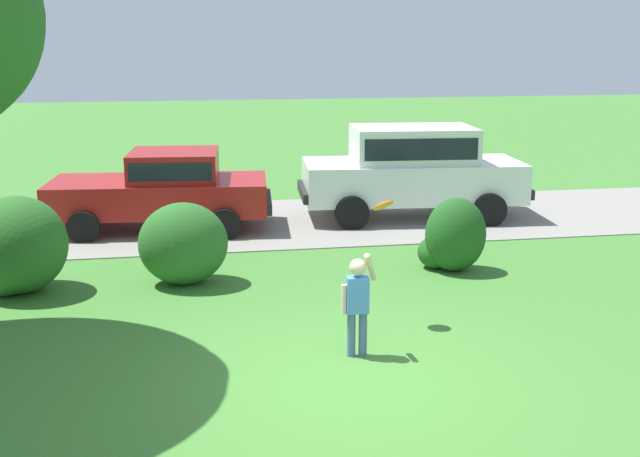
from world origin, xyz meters
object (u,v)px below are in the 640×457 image
object	(u,v)px
parked_suv	(412,167)
frisbee	(383,205)
parked_sedan	(164,187)
child_thrower	(357,299)

from	to	relation	value
parked_suv	frisbee	distance (m)	6.46
parked_suv	frisbee	xyz separation A→B (m)	(-2.18, -6.05, 0.54)
parked_sedan	parked_suv	world-z (taller)	parked_suv
frisbee	parked_sedan	bearing A→B (deg)	116.36
child_thrower	parked_suv	bearing A→B (deg)	68.84
parked_suv	child_thrower	distance (m)	7.61
parked_sedan	parked_suv	bearing A→B (deg)	1.78
parked_sedan	parked_suv	xyz separation A→B (m)	(5.10, 0.16, 0.23)
child_thrower	frisbee	size ratio (longest dim) A/B	4.09
parked_sedan	frisbee	distance (m)	6.62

